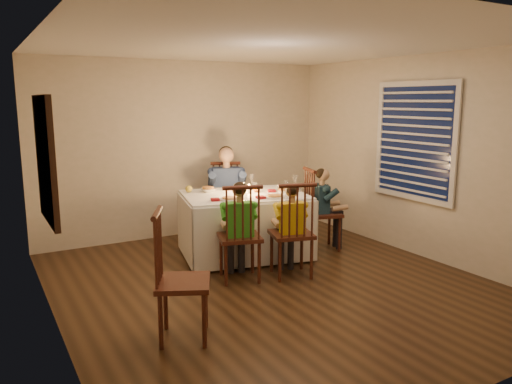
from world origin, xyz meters
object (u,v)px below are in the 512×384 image
chair_adult (227,239)px  chair_extra (185,338)px  adult (227,239)px  child_teal (322,249)px  dining_table (244,212)px  serving_bowl (208,190)px  child_green (240,279)px  chair_near_left (240,279)px  chair_end (322,249)px  child_yellow (291,275)px  chair_near_right (291,275)px

chair_adult → chair_extra: (-1.71, -2.61, 0.00)m
adult → child_teal: (0.93, -1.08, 0.00)m
dining_table → serving_bowl: serving_bowl is taller
chair_extra → child_green: child_green is taller
child_green → serving_bowl: 1.41m
child_green → dining_table: bearing=-104.9°
chair_adult → dining_table: bearing=-78.4°
chair_near_left → adult: bearing=-94.5°
child_green → child_teal: (1.55, 0.50, 0.00)m
dining_table → child_green: (-0.47, -0.76, -0.59)m
child_teal → chair_end: bearing=0.0°
chair_near_left → child_yellow: (0.58, -0.18, 0.00)m
chair_near_right → chair_extra: chair_extra is taller
chair_end → chair_extra: 3.04m
child_green → child_teal: 1.63m
chair_adult → chair_extra: size_ratio=0.99×
chair_near_right → chair_end: bearing=-128.7°
dining_table → serving_bowl: size_ratio=9.24×
child_green → adult: bearing=-94.5°
child_yellow → child_teal: bearing=-128.7°
chair_extra → adult: bearing=-7.7°
dining_table → chair_near_right: bearing=-71.1°
dining_table → chair_extra: size_ratio=1.58×
child_yellow → chair_end: bearing=-128.7°
chair_near_left → chair_near_right: size_ratio=1.00×
chair_end → serving_bowl: serving_bowl is taller
chair_near_left → chair_adult: bearing=-94.5°
chair_near_left → serving_bowl: serving_bowl is taller
adult → chair_near_right: bearing=-69.4°
chair_adult → child_green: bearing=-89.6°
chair_adult → chair_near_right: same height
adult → chair_adult: bearing=0.0°
chair_near_left → adult: size_ratio=0.82×
child_teal → serving_bowl: bearing=82.8°
child_green → child_yellow: bearing=179.7°
chair_end → adult: size_ratio=0.82×
chair_near_right → child_green: 0.61m
dining_table → chair_extra: dining_table is taller
chair_extra → child_teal: bearing=-34.3°
chair_extra → serving_bowl: 2.61m
adult → child_green: 1.70m
child_teal → serving_bowl: serving_bowl is taller
dining_table → chair_near_left: (-0.47, -0.76, -0.59)m
chair_extra → chair_end: bearing=-34.3°
chair_near_right → chair_adult: bearing=-75.1°
serving_bowl → chair_extra: bearing=-119.3°
chair_adult → child_yellow: size_ratio=1.03×
serving_bowl → child_green: bearing=-96.3°
chair_extra → child_teal: size_ratio=1.01×
chair_near_right → chair_extra: size_ratio=0.99×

